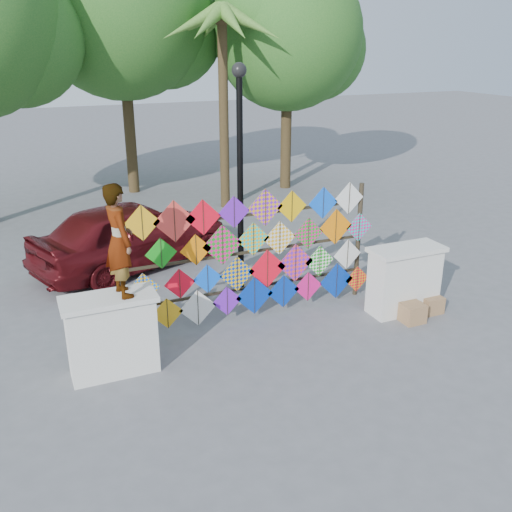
% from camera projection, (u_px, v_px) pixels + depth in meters
% --- Properties ---
extents(ground, '(80.00, 80.00, 0.00)m').
position_uv_depth(ground, '(268.00, 333.00, 10.03)').
color(ground, slate).
rests_on(ground, ground).
extents(parapet_left, '(1.40, 0.65, 1.28)m').
position_uv_depth(parapet_left, '(112.00, 334.00, 8.63)').
color(parapet_left, silver).
rests_on(parapet_left, ground).
extents(parapet_right, '(1.40, 0.65, 1.28)m').
position_uv_depth(parapet_right, '(404.00, 279.00, 10.63)').
color(parapet_right, silver).
rests_on(parapet_right, ground).
extents(kite_rack, '(4.86, 0.24, 2.41)m').
position_uv_depth(kite_rack, '(257.00, 254.00, 10.27)').
color(kite_rack, '#2D2519').
rests_on(kite_rack, ground).
extents(tree_mid, '(6.30, 5.60, 8.61)m').
position_uv_depth(tree_mid, '(124.00, 8.00, 17.50)').
color(tree_mid, '#4B3A20').
rests_on(tree_mid, ground).
extents(tree_east, '(5.40, 4.80, 7.42)m').
position_uv_depth(tree_east, '(290.00, 35.00, 18.35)').
color(tree_east, '#4B3A20').
rests_on(tree_east, ground).
extents(palm_tree, '(3.62, 3.62, 5.83)m').
position_uv_depth(palm_tree, '(222.00, 36.00, 15.97)').
color(palm_tree, '#4B3A20').
rests_on(palm_tree, ground).
extents(vendor_woman, '(0.49, 0.67, 1.69)m').
position_uv_depth(vendor_woman, '(119.00, 240.00, 8.19)').
color(vendor_woman, '#99999E').
rests_on(vendor_woman, parapet_left).
extents(sedan, '(4.88, 3.30, 1.54)m').
position_uv_depth(sedan, '(132.00, 234.00, 12.75)').
color(sedan, '#510E12').
rests_on(sedan, ground).
extents(lamppost, '(0.28, 0.28, 4.46)m').
position_uv_depth(lamppost, '(240.00, 159.00, 10.91)').
color(lamppost, black).
rests_on(lamppost, ground).
extents(cardboard_box_near, '(0.40, 0.35, 0.35)m').
position_uv_depth(cardboard_box_near, '(413.00, 313.00, 10.37)').
color(cardboard_box_near, '#9D794C').
rests_on(cardboard_box_near, ground).
extents(cardboard_box_far, '(0.38, 0.35, 0.32)m').
position_uv_depth(cardboard_box_far, '(431.00, 304.00, 10.75)').
color(cardboard_box_far, '#9D794C').
rests_on(cardboard_box_far, ground).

